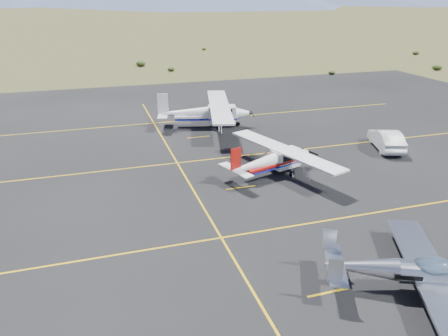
{
  "coord_description": "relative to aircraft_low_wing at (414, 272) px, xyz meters",
  "views": [
    {
      "loc": [
        -11.61,
        -16.39,
        11.58
      ],
      "look_at": [
        -4.21,
        7.25,
        1.6
      ],
      "focal_mm": 35.0,
      "sensor_mm": 36.0,
      "label": 1
    }
  ],
  "objects": [
    {
      "name": "ground",
      "position": [
        -0.28,
        4.44,
        -0.99
      ],
      "size": [
        1600.0,
        1600.0,
        0.0
      ],
      "primitive_type": "plane",
      "color": "#383D1C",
      "rests_on": "ground"
    },
    {
      "name": "apron",
      "position": [
        -0.28,
        11.44,
        -0.99
      ],
      "size": [
        72.0,
        72.0,
        0.02
      ],
      "primitive_type": "cube",
      "color": "black",
      "rests_on": "ground"
    },
    {
      "name": "aircraft_low_wing",
      "position": [
        0.0,
        0.0,
        0.0
      ],
      "size": [
        7.16,
        9.21,
        2.06
      ],
      "rotation": [
        0.0,
        0.0,
        -0.43
      ],
      "color": "silver",
      "rests_on": "apron"
    },
    {
      "name": "aircraft_cessna",
      "position": [
        -0.55,
        13.29,
        0.16
      ],
      "size": [
        6.92,
        10.04,
        2.57
      ],
      "rotation": [
        0.0,
        0.0,
        0.31
      ],
      "color": "white",
      "rests_on": "apron"
    },
    {
      "name": "aircraft_plain",
      "position": [
        -1.87,
        25.71,
        0.43
      ],
      "size": [
        8.13,
        12.56,
        3.18
      ],
      "rotation": [
        0.0,
        0.0,
        -0.24
      ],
      "color": "white",
      "rests_on": "apron"
    },
    {
      "name": "sedan",
      "position": [
        10.19,
        15.56,
        -0.19
      ],
      "size": [
        3.1,
        5.04,
        1.57
      ],
      "primitive_type": "imported",
      "rotation": [
        0.0,
        0.0,
        2.81
      ],
      "color": "white",
      "rests_on": "apron"
    }
  ]
}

